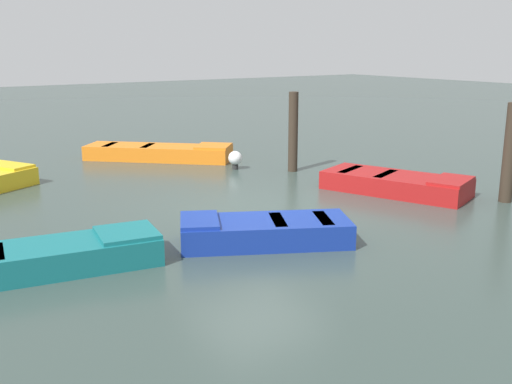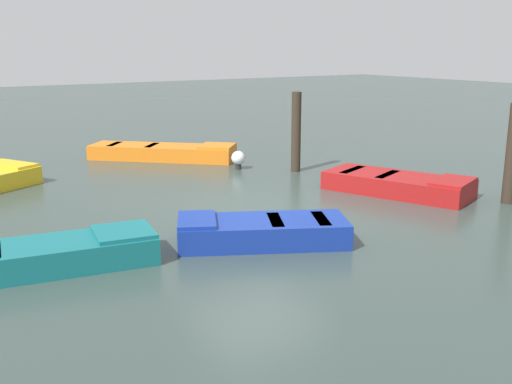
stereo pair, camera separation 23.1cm
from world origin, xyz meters
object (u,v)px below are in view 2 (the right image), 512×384
(rowboat_red, at_px, (398,184))
(rowboat_teal, at_px, (19,259))
(mooring_piling_near_left, at_px, (296,132))
(rowboat_blue, at_px, (261,231))
(mooring_piling_center, at_px, (512,154))
(rowboat_orange, at_px, (164,152))
(marker_buoy, at_px, (238,158))

(rowboat_red, height_order, rowboat_teal, same)
(rowboat_red, distance_m, rowboat_teal, 7.98)
(rowboat_teal, bearing_deg, mooring_piling_near_left, 34.61)
(rowboat_blue, relative_size, mooring_piling_near_left, 1.45)
(rowboat_teal, height_order, mooring_piling_near_left, mooring_piling_near_left)
(mooring_piling_center, distance_m, mooring_piling_near_left, 5.22)
(rowboat_orange, relative_size, mooring_piling_center, 1.82)
(mooring_piling_near_left, bearing_deg, mooring_piling_center, -160.14)
(rowboat_teal, height_order, marker_buoy, marker_buoy)
(rowboat_teal, height_order, rowboat_orange, same)
(rowboat_teal, relative_size, mooring_piling_center, 1.96)
(rowboat_red, height_order, rowboat_orange, same)
(rowboat_blue, relative_size, mooring_piling_center, 1.43)
(rowboat_red, xyz_separation_m, marker_buoy, (4.14, 1.57, 0.07))
(marker_buoy, bearing_deg, rowboat_teal, 125.50)
(rowboat_red, relative_size, rowboat_blue, 1.15)
(rowboat_red, bearing_deg, rowboat_orange, -179.09)
(mooring_piling_near_left, distance_m, marker_buoy, 1.67)
(rowboat_teal, xyz_separation_m, rowboat_orange, (6.89, -5.34, -0.00))
(marker_buoy, bearing_deg, rowboat_orange, 24.56)
(rowboat_orange, distance_m, mooring_piling_center, 9.19)
(rowboat_teal, bearing_deg, rowboat_red, 12.41)
(rowboat_orange, xyz_separation_m, rowboat_blue, (-7.66, 1.73, 0.00))
(rowboat_blue, bearing_deg, rowboat_red, -137.55)
(rowboat_blue, relative_size, marker_buoy, 6.10)
(rowboat_teal, distance_m, mooring_piling_center, 9.41)
(rowboat_orange, height_order, mooring_piling_center, mooring_piling_center)
(mooring_piling_center, bearing_deg, rowboat_red, 35.82)
(mooring_piling_center, height_order, mooring_piling_near_left, mooring_piling_center)
(mooring_piling_near_left, bearing_deg, rowboat_red, -171.34)
(rowboat_blue, bearing_deg, rowboat_orange, -75.56)
(rowboat_blue, height_order, mooring_piling_near_left, mooring_piling_near_left)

